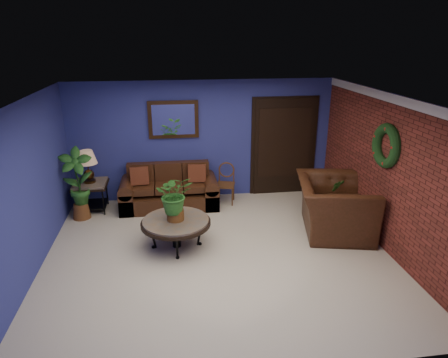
{
  "coord_description": "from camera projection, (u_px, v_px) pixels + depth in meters",
  "views": [
    {
      "loc": [
        -0.7,
        -5.63,
        3.38
      ],
      "look_at": [
        0.17,
        0.55,
        1.09
      ],
      "focal_mm": 32.0,
      "sensor_mm": 36.0,
      "label": 1
    }
  ],
  "objects": [
    {
      "name": "sofa",
      "position": [
        169.0,
        192.0,
        8.22
      ],
      "size": [
        1.97,
        0.85,
        0.89
      ],
      "color": "#411F12",
      "rests_on": "ground"
    },
    {
      "name": "ceiling",
      "position": [
        217.0,
        99.0,
        5.63
      ],
      "size": [
        5.5,
        5.0,
        0.02
      ],
      "primitive_type": "cube",
      "color": "silver",
      "rests_on": "wall_back"
    },
    {
      "name": "coffee_plant",
      "position": [
        175.0,
        195.0,
        6.4
      ],
      "size": [
        0.64,
        0.57,
        0.78
      ],
      "color": "brown",
      "rests_on": "coffee_table"
    },
    {
      "name": "table_lamp",
      "position": [
        87.0,
        163.0,
        7.75
      ],
      "size": [
        0.38,
        0.38,
        0.63
      ],
      "color": "#472C14",
      "rests_on": "end_table"
    },
    {
      "name": "coffee_table",
      "position": [
        176.0,
        223.0,
        6.57
      ],
      "size": [
        1.15,
        1.15,
        0.49
      ],
      "rotation": [
        0.0,
        0.0,
        0.11
      ],
      "color": "#58524D",
      "rests_on": "ground"
    },
    {
      "name": "end_table",
      "position": [
        91.0,
        189.0,
        7.93
      ],
      "size": [
        0.66,
        0.66,
        0.6
      ],
      "color": "#58524D",
      "rests_on": "ground"
    },
    {
      "name": "side_chair",
      "position": [
        226.0,
        180.0,
        8.34
      ],
      "size": [
        0.44,
        0.44,
        0.84
      ],
      "rotation": [
        0.0,
        0.0,
        -0.25
      ],
      "color": "#5B321A",
      "rests_on": "ground"
    },
    {
      "name": "wall_back",
      "position": [
        203.0,
        141.0,
        8.38
      ],
      "size": [
        5.5,
        0.04,
        2.5
      ],
      "primitive_type": "cube",
      "color": "navy",
      "rests_on": "ground"
    },
    {
      "name": "wall_right_brick",
      "position": [
        387.0,
        173.0,
        6.42
      ],
      "size": [
        0.04,
        5.0,
        2.5
      ],
      "primitive_type": "cube",
      "color": "maroon",
      "rests_on": "ground"
    },
    {
      "name": "wall_mirror",
      "position": [
        173.0,
        120.0,
        8.1
      ],
      "size": [
        1.02,
        0.06,
        0.77
      ],
      "primitive_type": "cube",
      "color": "#472C14",
      "rests_on": "wall_back"
    },
    {
      "name": "closet_door",
      "position": [
        284.0,
        147.0,
        8.65
      ],
      "size": [
        1.44,
        0.06,
        2.18
      ],
      "primitive_type": "cube",
      "color": "black",
      "rests_on": "wall_back"
    },
    {
      "name": "floor",
      "position": [
        218.0,
        254.0,
        6.49
      ],
      "size": [
        5.5,
        5.5,
        0.0
      ],
      "primitive_type": "plane",
      "color": "beige",
      "rests_on": "ground"
    },
    {
      "name": "armchair",
      "position": [
        334.0,
        206.0,
        7.1
      ],
      "size": [
        1.56,
        1.7,
        0.95
      ],
      "primitive_type": "imported",
      "rotation": [
        0.0,
        0.0,
        1.35
      ],
      "color": "#411F12",
      "rests_on": "ground"
    },
    {
      "name": "wall_left",
      "position": [
        27.0,
        191.0,
        5.7
      ],
      "size": [
        0.04,
        5.0,
        2.5
      ],
      "primitive_type": "cube",
      "color": "navy",
      "rests_on": "ground"
    },
    {
      "name": "wreath",
      "position": [
        386.0,
        146.0,
        6.3
      ],
      "size": [
        0.16,
        0.72,
        0.72
      ],
      "primitive_type": "torus",
      "rotation": [
        0.0,
        1.57,
        0.0
      ],
      "color": "black",
      "rests_on": "wall_right_brick"
    },
    {
      "name": "crown_molding",
      "position": [
        396.0,
        100.0,
        6.01
      ],
      "size": [
        0.03,
        5.0,
        0.14
      ],
      "primitive_type": "cube",
      "color": "white",
      "rests_on": "wall_right_brick"
    },
    {
      "name": "tall_plant",
      "position": [
        78.0,
        182.0,
        7.49
      ],
      "size": [
        0.64,
        0.46,
        1.4
      ],
      "color": "brown",
      "rests_on": "ground"
    },
    {
      "name": "floor_plant",
      "position": [
        334.0,
        198.0,
        7.59
      ],
      "size": [
        0.42,
        0.36,
        0.81
      ],
      "color": "brown",
      "rests_on": "ground"
    }
  ]
}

